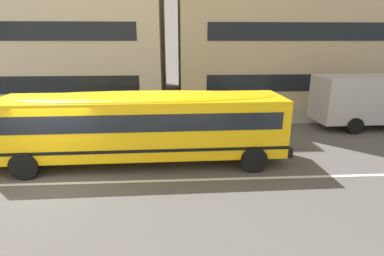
% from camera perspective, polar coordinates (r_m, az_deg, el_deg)
% --- Properties ---
extents(ground_plane, '(400.00, 400.00, 0.00)m').
position_cam_1_polar(ground_plane, '(11.10, -24.82, -9.73)').
color(ground_plane, '#54514F').
extents(sidewalk_far, '(120.00, 3.00, 0.01)m').
position_cam_1_polar(sidewalk_far, '(18.50, -15.94, 1.54)').
color(sidewalk_far, gray).
rests_on(sidewalk_far, ground_plane).
extents(lane_centreline, '(110.00, 0.16, 0.01)m').
position_cam_1_polar(lane_centreline, '(11.10, -24.82, -9.72)').
color(lane_centreline, silver).
rests_on(lane_centreline, ground_plane).
extents(school_bus, '(12.42, 2.94, 2.77)m').
position_cam_1_polar(school_bus, '(11.40, -10.58, 1.15)').
color(school_bus, yellow).
rests_on(school_bus, ground_plane).
extents(box_truck, '(6.09, 2.57, 2.82)m').
position_cam_1_polar(box_truck, '(18.63, 31.12, 4.72)').
color(box_truck, navy).
rests_on(box_truck, ground_plane).
extents(apartment_block_far_left, '(17.20, 13.49, 13.30)m').
position_cam_1_polar(apartment_block_far_left, '(27.42, -25.10, 19.46)').
color(apartment_block_far_left, beige).
rests_on(apartment_block_far_left, ground_plane).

